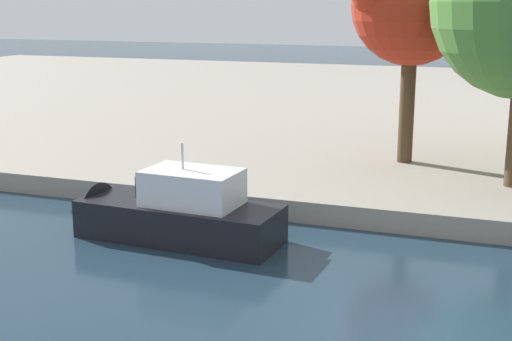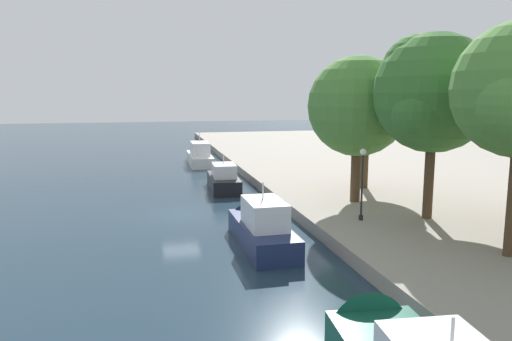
{
  "view_description": "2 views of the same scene",
  "coord_description": "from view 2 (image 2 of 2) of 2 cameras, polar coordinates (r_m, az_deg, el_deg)",
  "views": [
    {
      "loc": [
        1.45,
        -15.04,
        7.39
      ],
      "look_at": [
        -5.38,
        3.76,
        2.64
      ],
      "focal_mm": 49.41,
      "sensor_mm": 36.0,
      "label": 1
    },
    {
      "loc": [
        32.77,
        -2.32,
        8.36
      ],
      "look_at": [
        2.28,
        4.79,
        3.32
      ],
      "focal_mm": 34.11,
      "sensor_mm": 36.0,
      "label": 2
    }
  ],
  "objects": [
    {
      "name": "motor_yacht_0",
      "position": [
        58.15,
        -6.67,
        1.57
      ],
      "size": [
        9.76,
        2.67,
        4.72
      ],
      "rotation": [
        0.0,
        0.0,
        3.12
      ],
      "color": "silver",
      "rests_on": "ground_plane"
    },
    {
      "name": "ground_plane",
      "position": [
        33.9,
        -8.83,
        -5.24
      ],
      "size": [
        220.0,
        220.0,
        0.0
      ],
      "primitive_type": "plane",
      "color": "#1E3342"
    },
    {
      "name": "tree_5",
      "position": [
        34.17,
        11.57,
        7.4
      ],
      "size": [
        6.86,
        6.86,
        10.09
      ],
      "color": "#4C3823",
      "rests_on": "dock_promenade"
    },
    {
      "name": "motor_yacht_2",
      "position": [
        27.32,
        0.46,
        -6.85
      ],
      "size": [
        8.44,
        2.46,
        4.28
      ],
      "rotation": [
        0.0,
        0.0,
        3.15
      ],
      "color": "navy",
      "rests_on": "ground_plane"
    },
    {
      "name": "lamp_post",
      "position": [
        29.47,
        12.35,
        -0.74
      ],
      "size": [
        0.39,
        0.39,
        4.32
      ],
      "color": "black",
      "rests_on": "dock_promenade"
    },
    {
      "name": "motor_yacht_1",
      "position": [
        42.72,
        -3.91,
        -1.2
      ],
      "size": [
        7.65,
        2.69,
        3.84
      ],
      "rotation": [
        0.0,
        0.0,
        3.09
      ],
      "color": "black",
      "rests_on": "ground_plane"
    },
    {
      "name": "tree_0",
      "position": [
        39.27,
        12.83,
        7.54
      ],
      "size": [
        5.05,
        4.96,
        9.05
      ],
      "color": "#4C3823",
      "rests_on": "dock_promenade"
    },
    {
      "name": "tree_4",
      "position": [
        30.54,
        19.75,
        8.75
      ],
      "size": [
        7.05,
        7.05,
        11.08
      ],
      "color": "#4C3823",
      "rests_on": "dock_promenade"
    }
  ]
}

